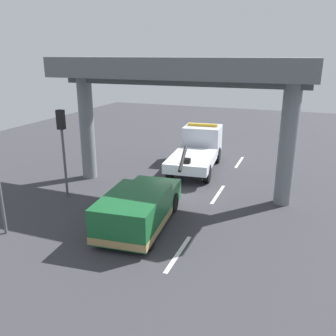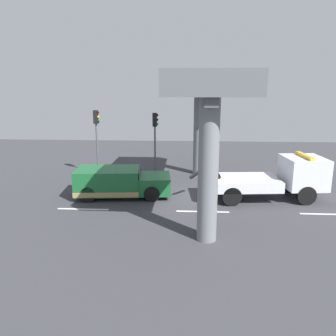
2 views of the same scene
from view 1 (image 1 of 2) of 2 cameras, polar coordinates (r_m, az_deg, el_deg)
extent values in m
cube|color=#38383D|center=(18.84, 1.39, -3.45)|extent=(60.00, 40.00, 0.10)
cube|color=silver|center=(13.05, 1.67, -13.40)|extent=(2.60, 0.16, 0.01)
cube|color=silver|center=(18.25, 7.94, -4.15)|extent=(2.60, 0.16, 0.01)
cube|color=silver|center=(23.83, 11.27, 0.92)|extent=(2.60, 0.16, 0.01)
cube|color=silver|center=(20.46, 3.75, 1.14)|extent=(4.05, 2.75, 0.55)
cube|color=silver|center=(23.48, 5.48, 4.66)|extent=(2.25, 2.48, 1.65)
cube|color=black|center=(24.00, 5.77, 5.82)|extent=(0.26, 2.20, 0.66)
cube|color=#196B9E|center=(20.75, 0.49, 1.18)|extent=(3.63, 0.36, 0.20)
cylinder|color=black|center=(18.20, 2.36, 1.46)|extent=(1.42, 0.31, 1.07)
cylinder|color=black|center=(19.05, 2.91, 1.14)|extent=(0.40, 0.48, 0.36)
cube|color=yellow|center=(23.30, 5.54, 6.83)|extent=(0.42, 1.93, 0.16)
cylinder|color=black|center=(23.73, 2.85, 2.43)|extent=(1.03, 0.41, 1.00)
cylinder|color=black|center=(23.38, 7.83, 2.05)|extent=(1.03, 0.41, 1.00)
cylinder|color=black|center=(20.10, 0.37, -0.39)|extent=(1.03, 0.41, 1.00)
cylinder|color=black|center=(19.69, 6.22, -0.89)|extent=(1.03, 0.41, 1.00)
cube|color=#195B2D|center=(14.04, -5.52, -6.96)|extent=(3.65, 2.51, 1.35)
cube|color=#195B2D|center=(16.36, -2.26, -3.97)|extent=(1.92, 2.26, 0.95)
cube|color=black|center=(15.43, -3.24, -3.37)|extent=(0.24, 1.93, 0.59)
cube|color=#9E8451|center=(14.25, -5.46, -8.77)|extent=(3.67, 2.53, 0.28)
cylinder|color=black|center=(16.64, -5.57, -4.73)|extent=(0.86, 0.36, 0.84)
cylinder|color=black|center=(16.09, 0.86, -5.45)|extent=(0.86, 0.36, 0.84)
cylinder|color=black|center=(13.83, -10.66, -9.85)|extent=(0.86, 0.36, 0.84)
cylinder|color=black|center=(13.16, -2.98, -11.05)|extent=(0.86, 0.36, 0.84)
cylinder|color=slate|center=(20.34, -12.76, 6.15)|extent=(0.79, 0.79, 5.64)
cylinder|color=slate|center=(17.04, 18.46, 3.47)|extent=(0.79, 0.79, 5.64)
cube|color=#5B5F63|center=(17.59, 1.56, 15.65)|extent=(3.60, 12.55, 0.95)
cube|color=#4A4E52|center=(17.62, 1.54, 13.52)|extent=(0.50, 12.15, 0.36)
cylinder|color=#515456|center=(15.04, -25.14, -3.33)|extent=(0.12, 0.12, 3.56)
cylinder|color=#515456|center=(17.88, -16.08, 0.60)|extent=(0.12, 0.12, 3.40)
cube|color=black|center=(17.39, -16.68, 7.38)|extent=(0.28, 0.32, 0.90)
sphere|color=#360605|center=(17.47, -16.45, 8.44)|extent=(0.18, 0.18, 0.18)
sphere|color=#3A2D06|center=(17.52, -16.36, 7.47)|extent=(0.18, 0.18, 0.18)
sphere|color=green|center=(17.57, -16.28, 6.51)|extent=(0.18, 0.18, 0.18)
camera|label=2|loc=(19.80, 58.82, 7.09)|focal=35.85mm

